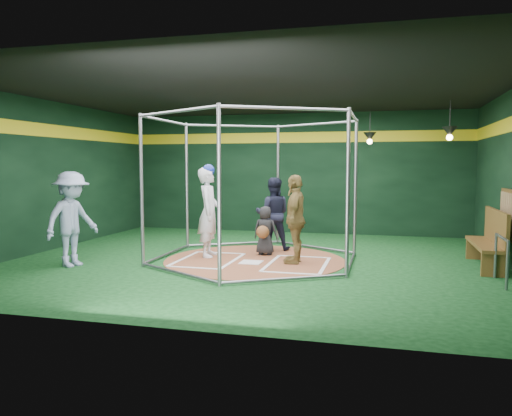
% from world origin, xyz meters
% --- Properties ---
extents(room_shell, '(10.10, 9.10, 3.53)m').
position_xyz_m(room_shell, '(0.00, 0.01, 1.75)').
color(room_shell, '#0C3613').
rests_on(room_shell, ground).
extents(clay_disc, '(3.80, 3.80, 0.01)m').
position_xyz_m(clay_disc, '(0.00, 0.00, 0.01)').
color(clay_disc, brown).
rests_on(clay_disc, ground).
extents(home_plate, '(0.43, 0.43, 0.01)m').
position_xyz_m(home_plate, '(0.00, -0.30, 0.02)').
color(home_plate, white).
rests_on(home_plate, clay_disc).
extents(batter_box_left, '(1.17, 1.77, 0.01)m').
position_xyz_m(batter_box_left, '(-0.95, -0.25, 0.02)').
color(batter_box_left, white).
rests_on(batter_box_left, clay_disc).
extents(batter_box_right, '(1.17, 1.77, 0.01)m').
position_xyz_m(batter_box_right, '(0.95, -0.25, 0.02)').
color(batter_box_right, white).
rests_on(batter_box_right, clay_disc).
extents(batting_cage, '(4.05, 4.67, 3.00)m').
position_xyz_m(batting_cage, '(-0.00, -0.00, 1.50)').
color(batting_cage, gray).
rests_on(batting_cage, ground).
extents(bat_rack, '(0.07, 1.25, 0.98)m').
position_xyz_m(bat_rack, '(4.93, 0.40, 1.05)').
color(bat_rack, brown).
rests_on(bat_rack, room_shell).
extents(pendant_lamp_near, '(0.34, 0.34, 0.90)m').
position_xyz_m(pendant_lamp_near, '(2.20, 3.60, 2.74)').
color(pendant_lamp_near, black).
rests_on(pendant_lamp_near, room_shell).
extents(pendant_lamp_far, '(0.34, 0.34, 0.90)m').
position_xyz_m(pendant_lamp_far, '(4.00, 2.00, 2.74)').
color(pendant_lamp_far, black).
rests_on(pendant_lamp_far, room_shell).
extents(batter_figure, '(0.56, 0.77, 2.01)m').
position_xyz_m(batter_figure, '(-1.07, 0.15, 1.01)').
color(batter_figure, silver).
rests_on(batter_figure, clay_disc).
extents(visitor_leopard, '(0.47, 1.07, 1.80)m').
position_xyz_m(visitor_leopard, '(0.87, -0.09, 0.91)').
color(visitor_leopard, '#AB8E49').
rests_on(visitor_leopard, clay_disc).
extents(catcher_figure, '(0.53, 0.56, 1.08)m').
position_xyz_m(catcher_figure, '(0.07, 0.64, 0.55)').
color(catcher_figure, black).
rests_on(catcher_figure, clay_disc).
extents(umpire, '(0.93, 0.79, 1.70)m').
position_xyz_m(umpire, '(0.09, 1.32, 0.86)').
color(umpire, black).
rests_on(umpire, clay_disc).
extents(bystander_blue, '(0.98, 1.35, 1.88)m').
position_xyz_m(bystander_blue, '(-3.35, -1.48, 0.94)').
color(bystander_blue, '#8D9CBB').
rests_on(bystander_blue, ground).
extents(dugout_bench, '(0.46, 1.95, 1.14)m').
position_xyz_m(dugout_bench, '(4.64, 0.46, 0.58)').
color(dugout_bench, brown).
rests_on(dugout_bench, ground).
extents(steel_railing, '(0.05, 0.94, 0.81)m').
position_xyz_m(steel_railing, '(4.55, -0.94, 0.54)').
color(steel_railing, gray).
rests_on(steel_railing, ground).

